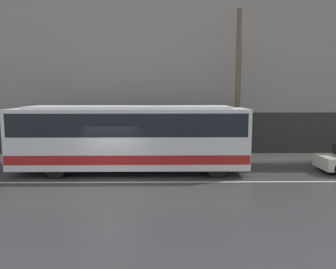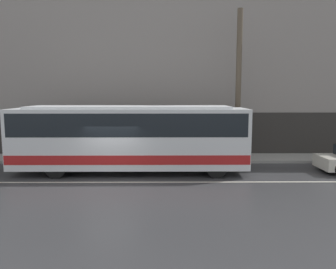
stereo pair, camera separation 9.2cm
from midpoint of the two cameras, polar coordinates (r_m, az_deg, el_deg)
ground_plane at (r=15.30m, az=-10.24°, el=-8.21°), size 60.00×60.00×0.00m
sidewalk at (r=20.28m, az=-7.83°, el=-4.11°), size 60.00×2.39×0.15m
building_facade at (r=21.29m, az=-7.65°, el=11.81°), size 60.00×0.35×11.94m
lane_stripe at (r=15.30m, az=-10.24°, el=-8.19°), size 54.00×0.14×0.01m
transit_bus at (r=16.63m, az=-6.80°, el=-0.17°), size 11.70×2.53×3.40m
utility_pole_near at (r=19.48m, az=11.96°, el=8.29°), size 0.32×0.32×8.60m
pedestrian_waiting at (r=20.86m, az=-12.49°, el=-1.33°), size 0.36×0.36×1.79m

